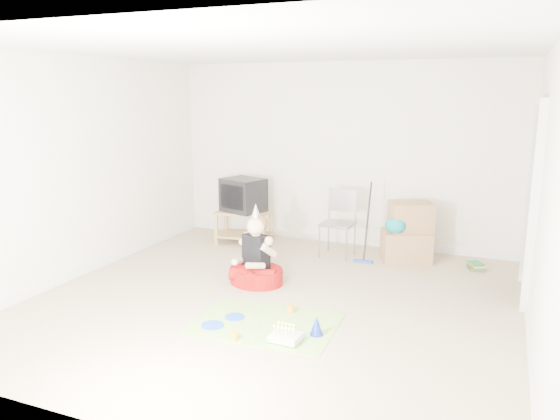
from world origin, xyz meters
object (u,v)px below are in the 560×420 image
at_px(folding_chair, 338,224).
at_px(birthday_cake, 286,338).
at_px(crt_tv, 243,195).
at_px(seated_woman, 256,266).
at_px(cardboard_boxes, 407,233).
at_px(tv_stand, 244,224).

distance_m(folding_chair, birthday_cake, 2.73).
xyz_separation_m(crt_tv, birthday_cake, (1.79, -2.80, -0.68)).
xyz_separation_m(crt_tv, folding_chair, (1.46, -0.12, -0.27)).
bearing_deg(seated_woman, crt_tv, 120.94).
distance_m(seated_woman, birthday_cake, 1.58).
bearing_deg(cardboard_boxes, birthday_cake, -101.36).
distance_m(tv_stand, folding_chair, 1.48).
bearing_deg(seated_woman, tv_stand, 120.94).
distance_m(folding_chair, cardboard_boxes, 0.92).
bearing_deg(folding_chair, cardboard_boxes, 10.27).
bearing_deg(folding_chair, crt_tv, 175.23).
bearing_deg(tv_stand, crt_tv, 116.57).
distance_m(crt_tv, folding_chair, 1.49).
height_order(cardboard_boxes, birthday_cake, cardboard_boxes).
relative_size(seated_woman, birthday_cake, 3.45).
xyz_separation_m(tv_stand, crt_tv, (-0.00, 0.00, 0.44)).
distance_m(tv_stand, cardboard_boxes, 2.37).
xyz_separation_m(folding_chair, birthday_cake, (0.33, -2.68, -0.41)).
height_order(tv_stand, birthday_cake, tv_stand).
xyz_separation_m(folding_chair, seated_woman, (-0.56, -1.38, -0.24)).
bearing_deg(crt_tv, birthday_cake, -38.18).
xyz_separation_m(crt_tv, cardboard_boxes, (2.37, 0.04, -0.34)).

